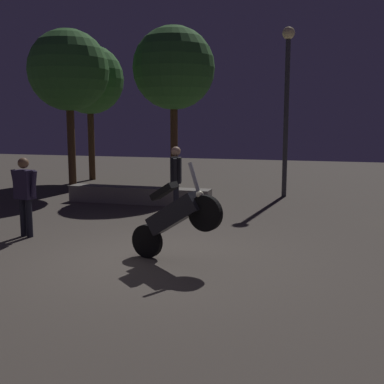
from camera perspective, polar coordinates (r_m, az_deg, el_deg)
The scene contains 9 objects.
ground_plane at distance 7.97m, azimuth -5.01°, elevation -7.96°, with size 40.00×40.00×0.00m, color #4C443D.
motorcycle_black_foreground at distance 7.57m, azimuth -2.08°, elevation -3.01°, with size 1.63×0.54×1.63m.
person_rider_beside at distance 9.78m, azimuth -19.35°, elevation 0.18°, with size 0.66×0.30×1.55m.
person_bystander_far at distance 11.17m, azimuth -1.92°, elevation 2.02°, with size 0.31×0.67×1.65m.
streetlamp_near at distance 14.36m, azimuth 11.26°, elevation 11.84°, with size 0.36×0.36×4.88m.
tree_left_bg at distance 15.76m, azimuth -2.20°, elevation 14.50°, with size 2.64×2.64×5.22m.
tree_center_bg at distance 15.67m, azimuth -14.52°, elevation 13.81°, with size 2.49×2.49×5.02m.
tree_right_bg at distance 18.54m, azimuth -12.15°, elevation 12.95°, with size 2.55×2.55×5.02m.
planter_wall_low at distance 13.10m, azimuth -6.37°, elevation -0.40°, with size 3.99×0.50×0.45m.
Camera 1 is at (2.72, -7.14, 2.28)m, focal length 44.67 mm.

